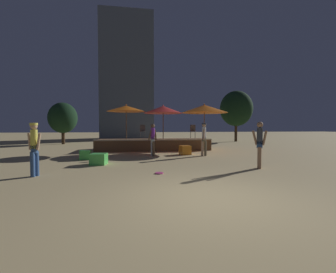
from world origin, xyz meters
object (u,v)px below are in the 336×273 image
patio_umbrella_0 (126,109)px  bistro_chair_0 (193,130)px  person_3 (153,139)px  frisbee_disc (159,173)px  background_tree_0 (63,118)px  person_0 (260,143)px  background_tree_1 (236,109)px  cube_seat_1 (85,155)px  person_1 (34,147)px  bistro_chair_1 (143,130)px  patio_umbrella_2 (204,109)px  cube_seat_2 (185,150)px  person_2 (204,137)px  cube_seat_0 (99,159)px  patio_umbrella_1 (163,110)px

patio_umbrella_0 → bistro_chair_0: size_ratio=3.19×
person_3 → frisbee_disc: bearing=-26.0°
background_tree_0 → bistro_chair_0: bearing=-30.8°
person_0 → background_tree_1: (6.02, 14.33, 2.48)m
bistro_chair_0 → background_tree_1: background_tree_1 is taller
cube_seat_1 → patio_umbrella_0: bearing=59.7°
person_1 → patio_umbrella_0: bearing=179.5°
bistro_chair_1 → background_tree_0: 8.79m
patio_umbrella_0 → patio_umbrella_2: patio_umbrella_2 is taller
person_3 → bistro_chair_0: 4.53m
cube_seat_2 → person_2: bearing=-39.4°
patio_umbrella_2 → cube_seat_0: (-5.90, -4.61, -2.44)m
background_tree_1 → cube_seat_0: bearing=-133.5°
patio_umbrella_0 → person_1: bearing=-111.4°
cube_seat_1 → frisbee_disc: (3.01, -3.67, -0.20)m
patio_umbrella_2 → bistro_chair_0: (-0.49, 0.95, -1.36)m
person_3 → bistro_chair_1: bearing=161.9°
patio_umbrella_1 → person_0: (2.66, -6.32, -1.66)m
cube_seat_2 → person_3: 1.95m
cube_seat_2 → person_2: person_2 is taller
background_tree_1 → person_3: bearing=-132.7°
frisbee_disc → background_tree_0: (-6.85, 13.69, 2.27)m
patio_umbrella_0 → person_0: size_ratio=1.70×
cube_seat_1 → frisbee_disc: 4.75m
cube_seat_2 → background_tree_0: 12.73m
frisbee_disc → bistro_chair_1: bearing=91.2°
bistro_chair_1 → background_tree_1: bearing=36.9°
person_1 → bistro_chair_0: 10.28m
cube_seat_2 → person_3: person_3 is taller
person_1 → person_3: (3.97, 4.17, -0.01)m
bistro_chair_0 → person_1: bearing=-119.4°
cube_seat_1 → person_0: bearing=-26.4°
cube_seat_1 → bistro_chair_1: size_ratio=0.50×
background_tree_1 → person_1: bearing=-133.0°
person_1 → bistro_chair_1: bearing=176.3°
person_0 → cube_seat_2: bearing=50.2°
cube_seat_0 → cube_seat_2: size_ratio=1.10×
background_tree_0 → background_tree_1: (16.57, 0.99, 1.10)m
cube_seat_0 → cube_seat_2: cube_seat_2 is taller
person_2 → person_3: size_ratio=1.02×
cube_seat_0 → person_0: size_ratio=0.40×
bistro_chair_0 → background_tree_1: (6.50, 6.98, 2.09)m
cube_seat_1 → patio_umbrella_2: bearing=24.6°
patio_umbrella_0 → background_tree_1: 13.54m
person_1 → frisbee_disc: (3.78, -0.18, -0.88)m
bistro_chair_0 → bistro_chair_1: same height
cube_seat_2 → frisbee_disc: cube_seat_2 is taller
cube_seat_0 → background_tree_0: (-4.67, 11.55, 2.07)m
person_0 → bistro_chair_1: (-3.87, 7.72, 0.38)m
patio_umbrella_1 → person_1: size_ratio=1.77×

